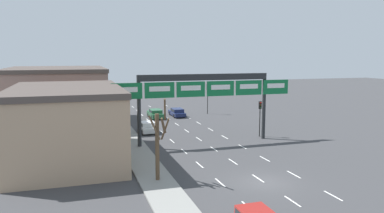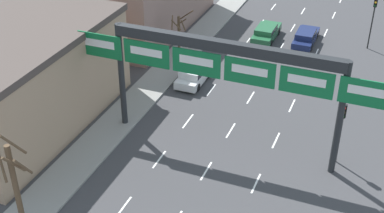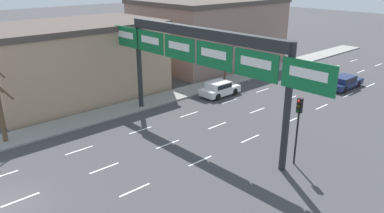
{
  "view_description": "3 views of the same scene",
  "coord_description": "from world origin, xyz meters",
  "px_view_note": "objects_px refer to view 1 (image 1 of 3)",
  "views": [
    {
      "loc": [
        -13.84,
        -25.13,
        9.86
      ],
      "look_at": [
        -1.97,
        12.5,
        4.44
      ],
      "focal_mm": 35.0,
      "sensor_mm": 36.0,
      "label": 1
    },
    {
      "loc": [
        9.2,
        -14.38,
        21.29
      ],
      "look_at": [
        -1.76,
        12.96,
        3.33
      ],
      "focal_mm": 50.0,
      "sensor_mm": 36.0,
      "label": 2
    },
    {
      "loc": [
        18.61,
        -3.71,
        11.39
      ],
      "look_at": [
        0.05,
        13.26,
        2.28
      ],
      "focal_mm": 35.0,
      "sensor_mm": 36.0,
      "label": 3
    }
  ],
  "objects_px": {
    "car_navy": "(177,112)",
    "sign_gantry": "(205,87)",
    "tree_bare_closest": "(159,141)",
    "tree_bare_second": "(121,110)",
    "car_green": "(155,113)",
    "traffic_light_near_gantry": "(208,93)",
    "car_white": "(148,127)",
    "traffic_light_mid_block": "(260,111)"
  },
  "relations": [
    {
      "from": "car_navy",
      "to": "sign_gantry",
      "type": "bearing_deg",
      "value": -95.69
    },
    {
      "from": "car_navy",
      "to": "tree_bare_closest",
      "type": "bearing_deg",
      "value": -107.78
    },
    {
      "from": "tree_bare_closest",
      "to": "tree_bare_second",
      "type": "height_order",
      "value": "tree_bare_closest"
    },
    {
      "from": "sign_gantry",
      "to": "car_green",
      "type": "xyz_separation_m",
      "value": [
        -1.82,
        18.34,
        -5.58
      ]
    },
    {
      "from": "sign_gantry",
      "to": "traffic_light_near_gantry",
      "type": "xyz_separation_m",
      "value": [
        7.51,
        19.88,
        -2.79
      ]
    },
    {
      "from": "car_white",
      "to": "traffic_light_mid_block",
      "type": "height_order",
      "value": "traffic_light_mid_block"
    },
    {
      "from": "traffic_light_mid_block",
      "to": "tree_bare_second",
      "type": "height_order",
      "value": "tree_bare_second"
    },
    {
      "from": "sign_gantry",
      "to": "tree_bare_second",
      "type": "distance_m",
      "value": 14.54
    },
    {
      "from": "car_navy",
      "to": "tree_bare_closest",
      "type": "xyz_separation_m",
      "value": [
        -9.66,
        -30.12,
        2.58
      ]
    },
    {
      "from": "sign_gantry",
      "to": "tree_bare_second",
      "type": "height_order",
      "value": "sign_gantry"
    },
    {
      "from": "sign_gantry",
      "to": "tree_bare_closest",
      "type": "height_order",
      "value": "sign_gantry"
    },
    {
      "from": "car_green",
      "to": "traffic_light_near_gantry",
      "type": "height_order",
      "value": "traffic_light_near_gantry"
    },
    {
      "from": "car_navy",
      "to": "car_green",
      "type": "relative_size",
      "value": 1.0
    },
    {
      "from": "car_navy",
      "to": "car_white",
      "type": "height_order",
      "value": "car_white"
    },
    {
      "from": "car_white",
      "to": "car_green",
      "type": "relative_size",
      "value": 0.83
    },
    {
      "from": "traffic_light_near_gantry",
      "to": "tree_bare_second",
      "type": "relative_size",
      "value": 1.12
    },
    {
      "from": "car_white",
      "to": "tree_bare_closest",
      "type": "xyz_separation_m",
      "value": [
        -2.68,
        -18.84,
        2.53
      ]
    },
    {
      "from": "car_green",
      "to": "sign_gantry",
      "type": "bearing_deg",
      "value": -84.34
    },
    {
      "from": "traffic_light_near_gantry",
      "to": "tree_bare_closest",
      "type": "height_order",
      "value": "tree_bare_closest"
    },
    {
      "from": "traffic_light_near_gantry",
      "to": "tree_bare_closest",
      "type": "xyz_separation_m",
      "value": [
        -15.29,
        -31.08,
        -0.25
      ]
    },
    {
      "from": "tree_bare_closest",
      "to": "tree_bare_second",
      "type": "distance_m",
      "value": 22.76
    },
    {
      "from": "car_white",
      "to": "traffic_light_near_gantry",
      "type": "xyz_separation_m",
      "value": [
        12.61,
        12.24,
        2.78
      ]
    },
    {
      "from": "car_navy",
      "to": "car_green",
      "type": "distance_m",
      "value": 3.74
    },
    {
      "from": "sign_gantry",
      "to": "traffic_light_mid_block",
      "type": "bearing_deg",
      "value": 9.04
    },
    {
      "from": "car_white",
      "to": "tree_bare_closest",
      "type": "distance_m",
      "value": 19.19
    },
    {
      "from": "traffic_light_near_gantry",
      "to": "traffic_light_mid_block",
      "type": "distance_m",
      "value": 18.69
    },
    {
      "from": "car_green",
      "to": "traffic_light_near_gantry",
      "type": "bearing_deg",
      "value": 9.34
    },
    {
      "from": "car_white",
      "to": "tree_bare_second",
      "type": "height_order",
      "value": "tree_bare_second"
    },
    {
      "from": "sign_gantry",
      "to": "traffic_light_mid_block",
      "type": "height_order",
      "value": "sign_gantry"
    },
    {
      "from": "car_green",
      "to": "tree_bare_second",
      "type": "xyz_separation_m",
      "value": [
        -6.13,
        -6.79,
        1.72
      ]
    },
    {
      "from": "car_green",
      "to": "tree_bare_closest",
      "type": "xyz_separation_m",
      "value": [
        -5.96,
        -29.54,
        2.53
      ]
    },
    {
      "from": "tree_bare_second",
      "to": "car_white",
      "type": "bearing_deg",
      "value": -53.96
    },
    {
      "from": "car_navy",
      "to": "car_white",
      "type": "xyz_separation_m",
      "value": [
        -6.98,
        -11.28,
        0.05
      ]
    },
    {
      "from": "tree_bare_closest",
      "to": "car_navy",
      "type": "bearing_deg",
      "value": 72.22
    },
    {
      "from": "sign_gantry",
      "to": "traffic_light_near_gantry",
      "type": "height_order",
      "value": "sign_gantry"
    },
    {
      "from": "sign_gantry",
      "to": "traffic_light_mid_block",
      "type": "relative_size",
      "value": 4.77
    },
    {
      "from": "traffic_light_near_gantry",
      "to": "tree_bare_second",
      "type": "height_order",
      "value": "traffic_light_near_gantry"
    },
    {
      "from": "car_white",
      "to": "car_green",
      "type": "xyz_separation_m",
      "value": [
        3.28,
        10.71,
        -0.0
      ]
    },
    {
      "from": "traffic_light_near_gantry",
      "to": "sign_gantry",
      "type": "bearing_deg",
      "value": -110.7
    },
    {
      "from": "car_navy",
      "to": "traffic_light_mid_block",
      "type": "relative_size",
      "value": 1.13
    },
    {
      "from": "car_white",
      "to": "traffic_light_mid_block",
      "type": "xyz_separation_m",
      "value": [
        12.61,
        -6.44,
        2.35
      ]
    },
    {
      "from": "tree_bare_second",
      "to": "traffic_light_mid_block",
      "type": "bearing_deg",
      "value": -33.83
    }
  ]
}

